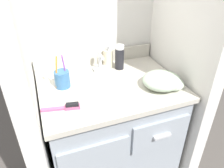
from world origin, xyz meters
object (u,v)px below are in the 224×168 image
at_px(soap_dispenser, 108,58).
at_px(shaving_cream_can, 120,57).
at_px(hairbrush, 66,107).
at_px(toothbrush_cup, 62,78).
at_px(hand_towel, 164,81).

distance_m(soap_dispenser, shaving_cream_can, 0.08).
xyz_separation_m(shaving_cream_can, hairbrush, (-0.40, -0.30, -0.07)).
distance_m(toothbrush_cup, soap_dispenser, 0.35).
distance_m(shaving_cream_can, hairbrush, 0.50).
xyz_separation_m(toothbrush_cup, shaving_cream_can, (0.38, 0.10, 0.03)).
height_order(toothbrush_cup, hairbrush, toothbrush_cup).
bearing_deg(hand_towel, toothbrush_cup, 159.78).
height_order(soap_dispenser, shaving_cream_can, shaving_cream_can).
bearing_deg(shaving_cream_can, toothbrush_cup, -165.88).
bearing_deg(shaving_cream_can, soap_dispenser, 141.15).
height_order(shaving_cream_can, hairbrush, shaving_cream_can).
relative_size(toothbrush_cup, shaving_cream_can, 1.29).
bearing_deg(toothbrush_cup, soap_dispenser, 24.22).
relative_size(toothbrush_cup, hand_towel, 0.92).
bearing_deg(hand_towel, hairbrush, -178.60).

